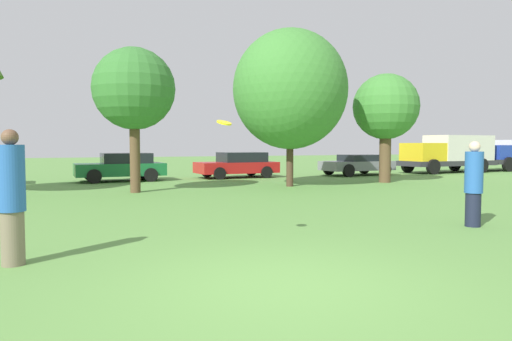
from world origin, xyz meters
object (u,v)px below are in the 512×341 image
at_px(tree_2, 134,90).
at_px(tree_4, 386,108).
at_px(delivery_truck_yellow, 449,152).
at_px(tree_3, 290,90).
at_px(parked_car_grey, 358,164).
at_px(frisbee, 224,123).
at_px(person_thrower, 12,197).
at_px(parked_car_red, 238,165).
at_px(person_catcher, 474,184).
at_px(parked_car_green, 122,167).

relative_size(tree_2, tree_4, 1.05).
bearing_deg(delivery_truck_yellow, tree_2, 11.56).
distance_m(tree_3, parked_car_grey, 8.69).
bearing_deg(frisbee, tree_3, 58.77).
bearing_deg(person_thrower, delivery_truck_yellow, 33.76).
xyz_separation_m(person_thrower, parked_car_grey, (15.43, 14.40, -0.33)).
relative_size(parked_car_red, delivery_truck_yellow, 0.65).
height_order(person_thrower, tree_4, tree_4).
relative_size(parked_car_grey, delivery_truck_yellow, 0.63).
height_order(frisbee, parked_car_grey, frisbee).
height_order(tree_2, delivery_truck_yellow, tree_2).
bearing_deg(tree_3, delivery_truck_yellow, 20.40).
height_order(person_thrower, tree_2, tree_2).
height_order(person_catcher, parked_car_red, person_catcher).
xyz_separation_m(tree_2, parked_car_grey, (12.60, 4.94, -2.98)).
height_order(tree_4, parked_car_grey, tree_4).
height_order(frisbee, tree_4, tree_4).
xyz_separation_m(parked_car_red, parked_car_grey, (6.77, -0.71, -0.05)).
distance_m(frisbee, delivery_truck_yellow, 23.88).
relative_size(person_thrower, tree_4, 0.39).
distance_m(tree_2, parked_car_red, 8.63).
xyz_separation_m(person_catcher, parked_car_grey, (6.99, 14.46, -0.26)).
distance_m(tree_2, delivery_truck_yellow, 19.97).
distance_m(person_catcher, tree_3, 10.16).
bearing_deg(person_thrower, person_catcher, -0.00).
relative_size(frisbee, tree_2, 0.05).
bearing_deg(person_thrower, tree_3, 47.51).
relative_size(tree_2, parked_car_green, 1.25).
bearing_deg(tree_2, parked_car_red, 44.15).
bearing_deg(delivery_truck_yellow, parked_car_red, -5.82).
bearing_deg(parked_car_red, parked_car_green, -1.51).
relative_size(person_thrower, frisbee, 7.41).
bearing_deg(parked_car_green, tree_3, 135.58).
distance_m(frisbee, parked_car_grey, 19.06).
xyz_separation_m(tree_2, tree_4, (10.92, 0.36, -0.29)).
relative_size(person_thrower, parked_car_green, 0.47).
bearing_deg(tree_3, person_catcher, -93.00).
xyz_separation_m(tree_2, delivery_truck_yellow, (19.19, 5.03, -2.37)).
height_order(person_catcher, delivery_truck_yellow, delivery_truck_yellow).
distance_m(tree_3, parked_car_green, 8.68).
distance_m(frisbee, tree_4, 14.58).
relative_size(frisbee, parked_car_green, 0.06).
distance_m(person_thrower, parked_car_red, 17.42).
distance_m(person_catcher, tree_4, 11.47).
xyz_separation_m(person_catcher, parked_car_green, (-5.55, 15.01, -0.21)).
height_order(tree_3, parked_car_grey, tree_3).
bearing_deg(parked_car_grey, person_catcher, 61.09).
bearing_deg(tree_3, parked_car_green, 138.71).
bearing_deg(delivery_truck_yellow, person_thrower, 30.22).
relative_size(parked_car_green, parked_car_grey, 1.01).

